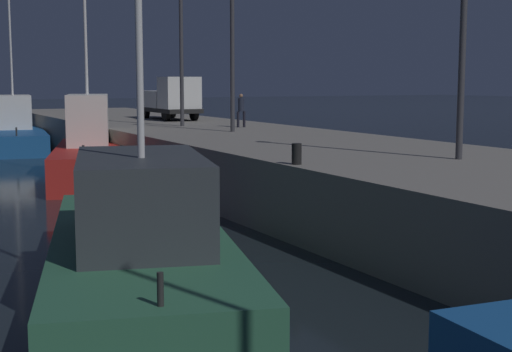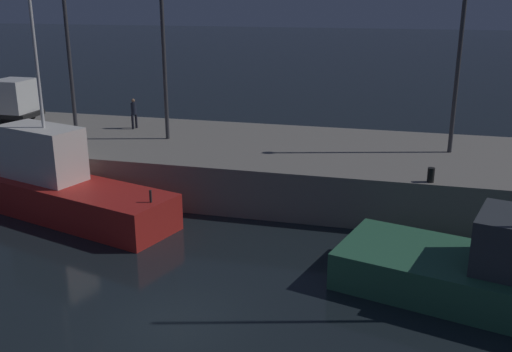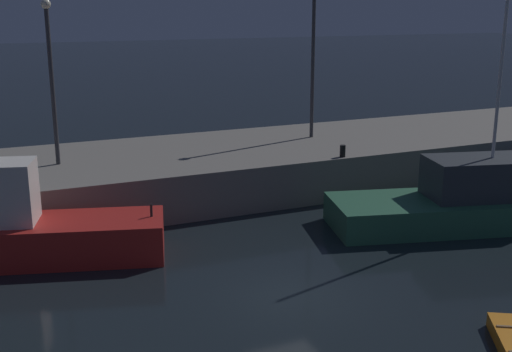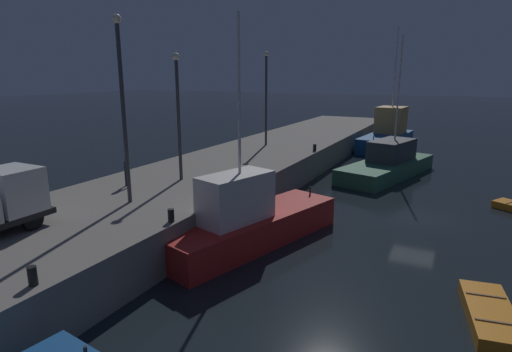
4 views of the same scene
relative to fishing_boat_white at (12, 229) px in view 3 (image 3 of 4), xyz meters
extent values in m
plane|color=black|center=(8.09, -7.11, -1.27)|extent=(320.00, 320.00, 0.00)
cube|color=gray|center=(8.09, 6.16, -0.18)|extent=(74.46, 9.26, 2.17)
cube|color=red|center=(0.30, -0.09, -0.51)|extent=(10.93, 5.70, 1.53)
cylinder|color=#262626|center=(4.96, -1.46, 0.51)|extent=(0.10, 0.10, 0.50)
cube|color=#2D6647|center=(18.30, -3.63, -0.64)|extent=(12.12, 6.50, 1.26)
cube|color=#33383D|center=(19.03, -3.82, 0.86)|extent=(5.16, 3.60, 1.74)
cylinder|color=silver|center=(19.46, -3.94, 5.99)|extent=(0.14, 0.14, 8.52)
cylinder|color=#38383D|center=(2.56, 6.03, 4.44)|extent=(0.20, 0.20, 7.07)
sphere|color=#F9EFCC|center=(2.56, 6.03, 8.16)|extent=(0.44, 0.44, 0.44)
cylinder|color=#38383D|center=(16.49, 6.87, 4.80)|extent=(0.20, 0.20, 7.80)
cylinder|color=black|center=(15.49, 1.88, 1.20)|extent=(0.28, 0.28, 0.59)
camera|label=1|loc=(33.35, -8.53, 3.23)|focal=52.30mm
camera|label=2|loc=(14.28, -21.02, 8.01)|focal=40.68mm
camera|label=3|loc=(-1.05, -24.79, 8.13)|focal=45.70mm
camera|label=4|loc=(-17.61, -9.21, 7.18)|focal=29.35mm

